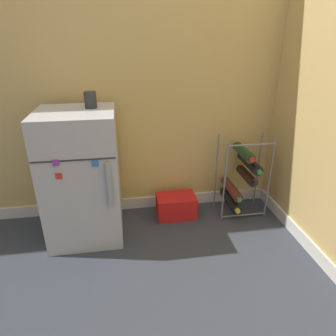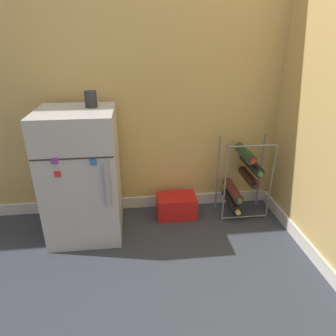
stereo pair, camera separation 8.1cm
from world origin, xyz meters
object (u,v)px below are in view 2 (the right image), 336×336
Objects in this scene: soda_box at (176,206)px; wine_rack at (242,178)px; mini_fridge at (82,175)px; fridge_top_cup at (91,99)px.

wine_rack is at bearing -1.31° from soda_box.
mini_fridge is 1.42× the size of wine_rack.
mini_fridge is 1.15m from wine_rack.
fridge_top_cup reaches higher than soda_box.
mini_fridge is 2.98× the size of soda_box.
mini_fridge reaches higher than wine_rack.
wine_rack is 1.21m from fridge_top_cup.
fridge_top_cup reaches higher than mini_fridge.
soda_box is at bearing 5.08° from fridge_top_cup.
soda_box is (0.64, 0.11, -0.35)m from mini_fridge.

